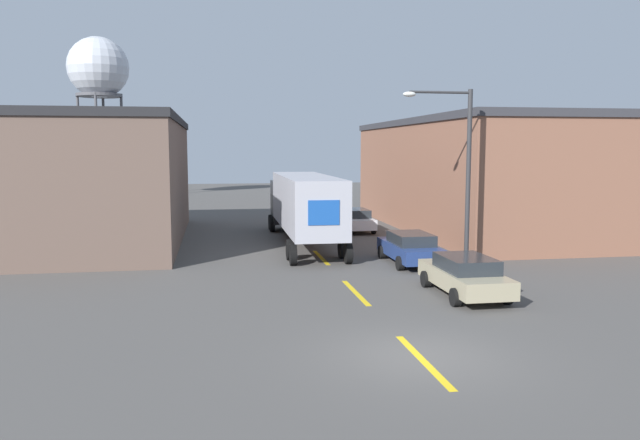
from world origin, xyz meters
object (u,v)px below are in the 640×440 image
semi_truck (303,202)px  street_lamp (460,163)px  parked_car_right_mid (410,247)px  water_tower (98,69)px  parked_car_right_near (465,275)px  parked_car_right_far (354,219)px

semi_truck → street_lamp: 9.90m
parked_car_right_mid → water_tower: 48.46m
parked_car_right_near → water_tower: (-20.25, 48.37, 12.62)m
street_lamp → parked_car_right_mid: bearing=148.4°
parked_car_right_near → parked_car_right_far: 17.61m
parked_car_right_near → street_lamp: street_lamp is taller
parked_car_right_mid → street_lamp: 4.33m
semi_truck → parked_car_right_far: 6.34m
parked_car_right_near → parked_car_right_far: bearing=90.0°
semi_truck → parked_car_right_far: semi_truck is taller
semi_truck → water_tower: water_tower is taller
parked_car_right_mid → parked_car_right_near: same height
water_tower → parked_car_right_far: bearing=-56.6°
parked_car_right_far → street_lamp: (1.80, -12.52, 3.78)m
water_tower → street_lamp: 49.37m
parked_car_right_near → parked_car_right_mid: bearing=90.0°
parked_car_right_mid → street_lamp: street_lamp is taller
semi_truck → parked_car_right_mid: bearing=-58.9°
parked_car_right_far → parked_car_right_near: bearing=-90.0°
semi_truck → parked_car_right_near: bearing=-72.4°
water_tower → parked_car_right_near: bearing=-67.3°
semi_truck → parked_car_right_mid: semi_truck is taller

